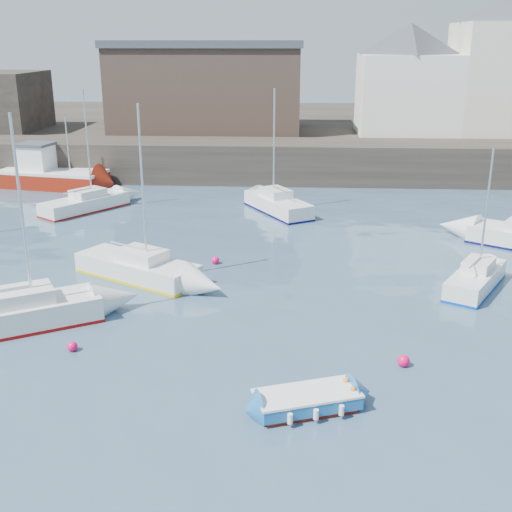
# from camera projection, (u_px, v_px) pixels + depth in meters

# --- Properties ---
(water) EXTENTS (220.00, 220.00, 0.00)m
(water) POSITION_uv_depth(u_px,v_px,m) (230.00, 452.00, 17.17)
(water) COLOR #2D4760
(water) RESTS_ON ground
(quay_wall) EXTENTS (90.00, 5.00, 3.00)m
(quay_wall) POSITION_uv_depth(u_px,v_px,m) (273.00, 161.00, 49.78)
(quay_wall) COLOR #28231E
(quay_wall) RESTS_ON ground
(land_strip) EXTENTS (90.00, 32.00, 2.80)m
(land_strip) POSITION_uv_depth(u_px,v_px,m) (279.00, 131.00, 66.82)
(land_strip) COLOR #28231E
(land_strip) RESTS_ON ground
(bldg_east_d) EXTENTS (11.14, 11.14, 8.95)m
(bldg_east_d) POSITION_uv_depth(u_px,v_px,m) (408.00, 79.00, 53.43)
(bldg_east_d) COLOR white
(bldg_east_d) RESTS_ON land_strip
(warehouse) EXTENTS (16.40, 10.40, 7.60)m
(warehouse) POSITION_uv_depth(u_px,v_px,m) (208.00, 86.00, 56.02)
(warehouse) COLOR #3D2D26
(warehouse) RESTS_ON land_strip
(blue_dinghy) EXTENTS (3.39, 2.29, 0.59)m
(blue_dinghy) POSITION_uv_depth(u_px,v_px,m) (307.00, 400.00, 19.04)
(blue_dinghy) COLOR maroon
(blue_dinghy) RESTS_ON ground
(fishing_boat) EXTENTS (8.30, 4.37, 5.23)m
(fishing_boat) POSITION_uv_depth(u_px,v_px,m) (49.00, 174.00, 47.57)
(fishing_boat) COLOR maroon
(fishing_boat) RESTS_ON ground
(sailboat_a) EXTENTS (6.37, 4.86, 8.08)m
(sailboat_a) POSITION_uv_depth(u_px,v_px,m) (18.00, 314.00, 24.40)
(sailboat_a) COLOR silver
(sailboat_a) RESTS_ON ground
(sailboat_b) EXTENTS (6.35, 4.76, 7.95)m
(sailboat_b) POSITION_uv_depth(u_px,v_px,m) (138.00, 267.00, 29.54)
(sailboat_b) COLOR silver
(sailboat_b) RESTS_ON ground
(sailboat_c) EXTENTS (3.67, 4.81, 6.18)m
(sailboat_c) POSITION_uv_depth(u_px,v_px,m) (476.00, 279.00, 28.27)
(sailboat_c) COLOR silver
(sailboat_c) RESTS_ON ground
(sailboat_f) EXTENTS (4.66, 6.02, 7.66)m
(sailboat_f) POSITION_uv_depth(u_px,v_px,m) (278.00, 204.00, 40.78)
(sailboat_f) COLOR silver
(sailboat_f) RESTS_ON ground
(sailboat_h) EXTENTS (5.00, 5.87, 7.59)m
(sailboat_h) POSITION_uv_depth(u_px,v_px,m) (85.00, 203.00, 41.18)
(sailboat_h) COLOR silver
(sailboat_h) RESTS_ON ground
(buoy_near) EXTENTS (0.37, 0.37, 0.37)m
(buoy_near) POSITION_uv_depth(u_px,v_px,m) (73.00, 351.00, 22.77)
(buoy_near) COLOR #F60855
(buoy_near) RESTS_ON ground
(buoy_mid) EXTENTS (0.42, 0.42, 0.42)m
(buoy_mid) POSITION_uv_depth(u_px,v_px,m) (403.00, 366.00, 21.71)
(buoy_mid) COLOR #F60855
(buoy_mid) RESTS_ON ground
(buoy_far) EXTENTS (0.39, 0.39, 0.39)m
(buoy_far) POSITION_uv_depth(u_px,v_px,m) (216.00, 264.00, 31.58)
(buoy_far) COLOR #F60855
(buoy_far) RESTS_ON ground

